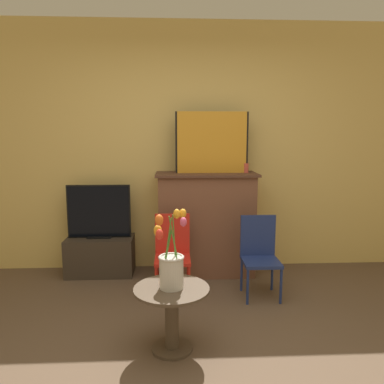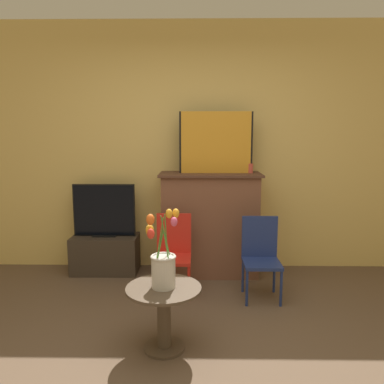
{
  "view_description": "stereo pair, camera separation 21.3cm",
  "coord_description": "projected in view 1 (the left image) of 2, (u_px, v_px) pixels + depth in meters",
  "views": [
    {
      "loc": [
        -0.15,
        -2.04,
        1.5
      ],
      "look_at": [
        0.02,
        1.25,
        0.99
      ],
      "focal_mm": 35.0,
      "sensor_mm": 36.0,
      "label": 1
    },
    {
      "loc": [
        0.06,
        -2.04,
        1.5
      ],
      "look_at": [
        0.02,
        1.25,
        0.99
      ],
      "focal_mm": 35.0,
      "sensor_mm": 36.0,
      "label": 2
    }
  ],
  "objects": [
    {
      "name": "tv_monitor",
      "position": [
        99.0,
        212.0,
        3.97
      ],
      "size": [
        0.67,
        0.12,
        0.57
      ],
      "color": "black",
      "rests_on": "tv_stand"
    },
    {
      "name": "chair_blue",
      "position": [
        260.0,
        252.0,
        3.49
      ],
      "size": [
        0.33,
        0.33,
        0.74
      ],
      "color": "navy",
      "rests_on": "ground"
    },
    {
      "name": "vase_tulips",
      "position": [
        171.0,
        264.0,
        2.54
      ],
      "size": [
        0.22,
        0.22,
        0.54
      ],
      "color": "beige",
      "rests_on": "side_table"
    },
    {
      "name": "side_table",
      "position": [
        172.0,
        309.0,
        2.59
      ],
      "size": [
        0.52,
        0.52,
        0.46
      ],
      "color": "#4C3D2D",
      "rests_on": "ground"
    },
    {
      "name": "tv_stand",
      "position": [
        101.0,
        256.0,
        4.04
      ],
      "size": [
        0.71,
        0.37,
        0.4
      ],
      "color": "#382D23",
      "rests_on": "ground"
    },
    {
      "name": "chair_red",
      "position": [
        173.0,
        250.0,
        3.56
      ],
      "size": [
        0.33,
        0.33,
        0.74
      ],
      "color": "red",
      "rests_on": "ground"
    },
    {
      "name": "fireplace_mantel",
      "position": [
        206.0,
        222.0,
        4.03
      ],
      "size": [
        1.07,
        0.48,
        1.1
      ],
      "color": "brown",
      "rests_on": "ground"
    },
    {
      "name": "painting",
      "position": [
        212.0,
        143.0,
        3.91
      ],
      "size": [
        0.76,
        0.03,
        0.64
      ],
      "color": "black",
      "rests_on": "fireplace_mantel"
    },
    {
      "name": "mantel_candle",
      "position": [
        246.0,
        168.0,
        3.96
      ],
      "size": [
        0.05,
        0.05,
        0.1
      ],
      "color": "#CC4C3D",
      "rests_on": "fireplace_mantel"
    },
    {
      "name": "wall_back",
      "position": [
        187.0,
        148.0,
        4.14
      ],
      "size": [
        8.0,
        0.06,
        2.7
      ],
      "color": "#E0BC66",
      "rests_on": "ground"
    }
  ]
}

